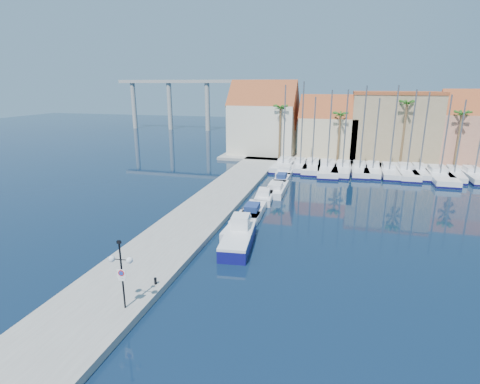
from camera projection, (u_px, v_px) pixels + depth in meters
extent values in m
plane|color=black|center=(264.00, 280.00, 26.08)|extent=(260.00, 260.00, 0.00)
cube|color=gray|center=(208.00, 207.00, 40.81)|extent=(6.00, 77.00, 0.50)
cube|color=gray|center=(372.00, 158.00, 67.96)|extent=(54.00, 16.00, 0.50)
cylinder|color=black|center=(122.00, 275.00, 21.43)|extent=(0.11, 0.11, 4.29)
cylinder|color=black|center=(116.00, 259.00, 21.20)|extent=(0.54, 0.11, 0.05)
cylinder|color=black|center=(125.00, 260.00, 21.12)|extent=(0.54, 0.11, 0.05)
sphere|color=white|center=(112.00, 259.00, 21.24)|extent=(0.39, 0.39, 0.39)
sphere|color=white|center=(130.00, 260.00, 21.08)|extent=(0.39, 0.39, 0.39)
cube|color=black|center=(119.00, 242.00, 20.86)|extent=(0.25, 0.15, 0.17)
cube|color=white|center=(121.00, 274.00, 21.34)|extent=(0.54, 0.09, 0.54)
cylinder|color=red|center=(121.00, 273.00, 21.30)|extent=(0.36, 0.05, 0.36)
cylinder|color=#1933A5|center=(121.00, 273.00, 21.29)|extent=(0.26, 0.04, 0.26)
cube|color=white|center=(122.00, 280.00, 21.44)|extent=(0.43, 0.08, 0.15)
cylinder|color=black|center=(155.00, 281.00, 24.56)|extent=(0.18, 0.18, 0.46)
cube|color=#10105F|center=(238.00, 241.00, 31.36)|extent=(2.94, 6.87, 1.00)
cube|color=white|center=(238.00, 234.00, 31.19)|extent=(2.94, 6.87, 0.22)
cube|color=white|center=(241.00, 222.00, 32.28)|extent=(1.63, 1.93, 1.22)
cube|color=white|center=(242.00, 226.00, 35.04)|extent=(2.23, 6.81, 0.80)
cube|color=white|center=(240.00, 221.00, 34.22)|extent=(1.54, 2.39, 0.60)
cube|color=white|center=(253.00, 212.00, 38.91)|extent=(2.13, 6.02, 0.80)
cube|color=navy|center=(252.00, 207.00, 38.16)|extent=(1.41, 2.13, 0.60)
cube|color=white|center=(264.00, 197.00, 44.17)|extent=(2.41, 5.90, 0.80)
cube|color=white|center=(264.00, 192.00, 43.44)|extent=(1.48, 2.13, 0.60)
cube|color=white|center=(276.00, 189.00, 47.24)|extent=(2.32, 6.95, 0.80)
cube|color=white|center=(276.00, 185.00, 46.40)|extent=(1.59, 2.44, 0.60)
cube|color=white|center=(282.00, 180.00, 52.06)|extent=(1.77, 5.50, 0.80)
cube|color=navy|center=(282.00, 176.00, 51.36)|extent=(1.23, 1.93, 0.60)
cube|color=white|center=(286.00, 171.00, 56.95)|extent=(2.25, 6.86, 0.80)
cube|color=white|center=(285.00, 168.00, 56.12)|extent=(1.55, 2.41, 0.60)
cube|color=white|center=(284.00, 165.00, 60.68)|extent=(3.13, 10.00, 1.00)
cube|color=#0F0E46|center=(284.00, 167.00, 60.77)|extent=(3.19, 10.06, 0.28)
cube|color=white|center=(285.00, 159.00, 61.36)|extent=(1.96, 3.06, 0.60)
cylinder|color=slate|center=(284.00, 125.00, 58.42)|extent=(0.20, 0.20, 12.11)
cube|color=white|center=(300.00, 166.00, 60.02)|extent=(2.81, 8.46, 1.00)
cube|color=#0F0E46|center=(300.00, 168.00, 60.11)|extent=(2.88, 8.52, 0.28)
cube|color=white|center=(301.00, 160.00, 60.58)|extent=(1.71, 2.61, 0.60)
cylinder|color=slate|center=(302.00, 124.00, 57.75)|extent=(0.20, 0.20, 12.60)
cube|color=white|center=(312.00, 167.00, 59.43)|extent=(2.71, 10.08, 1.00)
cube|color=#0F0E46|center=(312.00, 169.00, 59.52)|extent=(2.77, 10.14, 0.28)
cube|color=white|center=(313.00, 161.00, 60.14)|extent=(1.86, 3.03, 0.60)
cylinder|color=slate|center=(314.00, 132.00, 57.39)|extent=(0.20, 0.20, 10.37)
cube|color=white|center=(327.00, 169.00, 58.14)|extent=(3.65, 11.52, 1.00)
cube|color=#0F0E46|center=(327.00, 171.00, 58.22)|extent=(3.72, 11.58, 0.28)
cube|color=white|center=(327.00, 162.00, 58.98)|extent=(2.27, 3.53, 0.60)
cylinder|color=slate|center=(330.00, 129.00, 55.89)|extent=(0.20, 0.20, 11.39)
cube|color=white|center=(343.00, 169.00, 57.81)|extent=(3.41, 10.35, 1.00)
cube|color=#0F0E46|center=(342.00, 171.00, 57.90)|extent=(3.47, 10.41, 0.28)
cube|color=white|center=(344.00, 163.00, 58.51)|extent=(2.08, 3.18, 0.60)
cylinder|color=slate|center=(345.00, 129.00, 55.63)|extent=(0.20, 0.20, 11.46)
cube|color=white|center=(359.00, 170.00, 57.38)|extent=(2.69, 9.43, 1.00)
cube|color=#0F0E46|center=(359.00, 172.00, 57.47)|extent=(2.75, 9.49, 0.28)
cube|color=white|center=(359.00, 164.00, 58.03)|extent=(1.78, 2.85, 0.60)
cylinder|color=slate|center=(363.00, 128.00, 55.14)|extent=(0.20, 0.20, 12.01)
cube|color=white|center=(373.00, 170.00, 57.12)|extent=(3.19, 9.54, 1.00)
cube|color=#0F0E46|center=(372.00, 172.00, 57.21)|extent=(3.25, 9.60, 0.28)
cube|color=white|center=(373.00, 164.00, 57.75)|extent=(1.93, 2.94, 0.60)
cylinder|color=slate|center=(376.00, 134.00, 55.14)|extent=(0.20, 0.20, 10.26)
cube|color=white|center=(389.00, 172.00, 56.36)|extent=(2.59, 9.30, 1.00)
cube|color=#0F0E46|center=(388.00, 174.00, 56.45)|extent=(2.65, 9.36, 0.28)
cube|color=white|center=(389.00, 165.00, 57.00)|extent=(1.74, 2.81, 0.60)
cylinder|color=slate|center=(394.00, 128.00, 54.12)|extent=(0.20, 0.20, 12.07)
cube|color=white|center=(406.00, 172.00, 55.88)|extent=(2.77, 10.13, 1.00)
cube|color=#0F0E46|center=(406.00, 174.00, 55.96)|extent=(2.83, 10.19, 0.28)
cube|color=white|center=(405.00, 166.00, 56.59)|extent=(1.88, 3.05, 0.60)
cylinder|color=slate|center=(412.00, 131.00, 53.67)|extent=(0.20, 0.20, 11.50)
cube|color=white|center=(419.00, 172.00, 55.91)|extent=(2.56, 8.75, 1.00)
cube|color=#0F0E46|center=(418.00, 174.00, 56.00)|extent=(2.62, 8.81, 0.28)
cube|color=white|center=(418.00, 166.00, 56.48)|extent=(1.67, 2.66, 0.60)
cylinder|color=slate|center=(425.00, 132.00, 53.83)|extent=(0.20, 0.20, 11.16)
cube|color=white|center=(439.00, 175.00, 53.99)|extent=(3.11, 11.78, 1.00)
cube|color=#0F0E46|center=(438.00, 178.00, 54.08)|extent=(3.17, 11.84, 0.28)
cube|color=white|center=(438.00, 168.00, 54.86)|extent=(2.16, 3.54, 0.60)
cylinder|color=slate|center=(446.00, 135.00, 51.80)|extent=(0.20, 0.20, 10.85)
cube|color=white|center=(453.00, 175.00, 54.37)|extent=(2.96, 8.74, 1.00)
cube|color=#0F0E46|center=(453.00, 177.00, 54.46)|extent=(3.02, 8.81, 0.28)
cube|color=white|center=(453.00, 168.00, 54.93)|extent=(1.78, 2.70, 0.60)
cylinder|color=slate|center=(460.00, 137.00, 52.44)|extent=(0.20, 0.20, 10.17)
cube|color=white|center=(473.00, 176.00, 53.88)|extent=(2.63, 9.46, 1.00)
cube|color=#0F0E46|center=(472.00, 178.00, 53.97)|extent=(2.69, 9.52, 0.28)
cube|color=white|center=(472.00, 169.00, 54.54)|extent=(1.77, 2.86, 0.60)
cube|color=beige|center=(263.00, 129.00, 70.80)|extent=(12.00, 9.00, 9.00)
cube|color=maroon|center=(264.00, 105.00, 69.55)|extent=(12.30, 9.00, 9.00)
cube|color=beige|center=(328.00, 137.00, 68.03)|extent=(10.00, 8.00, 7.00)
cube|color=maroon|center=(329.00, 117.00, 67.06)|extent=(10.30, 8.00, 8.00)
cube|color=#9B865F|center=(393.00, 127.00, 65.61)|extent=(14.00, 10.00, 11.00)
cube|color=maroon|center=(397.00, 93.00, 64.02)|extent=(14.20, 10.20, 0.50)
cube|color=tan|center=(470.00, 139.00, 62.06)|extent=(10.00, 8.00, 8.00)
cube|color=maroon|center=(474.00, 114.00, 60.95)|extent=(10.30, 8.00, 8.00)
cylinder|color=brown|center=(280.00, 133.00, 65.15)|extent=(0.36, 0.36, 9.00)
sphere|color=#29621C|center=(281.00, 108.00, 63.94)|extent=(2.60, 2.60, 2.60)
cylinder|color=brown|center=(339.00, 138.00, 62.75)|extent=(0.36, 0.36, 8.00)
sphere|color=#29621C|center=(340.00, 115.00, 61.68)|extent=(2.60, 2.60, 2.60)
cylinder|color=brown|center=(404.00, 134.00, 59.94)|extent=(0.36, 0.36, 10.00)
sphere|color=#29621C|center=(407.00, 103.00, 58.59)|extent=(2.60, 2.60, 2.60)
cylinder|color=brown|center=(458.00, 141.00, 58.11)|extent=(0.36, 0.36, 8.50)
sphere|color=#29621C|center=(463.00, 114.00, 56.98)|extent=(2.60, 2.60, 2.60)
cube|color=#9E9E99|center=(194.00, 81.00, 107.85)|extent=(48.00, 2.20, 0.90)
cylinder|color=#9E9E99|center=(134.00, 105.00, 114.86)|extent=(1.40, 1.40, 14.00)
cylinder|color=#9E9E99|center=(170.00, 106.00, 111.81)|extent=(1.40, 1.40, 14.00)
cylinder|color=#9E9E99|center=(207.00, 106.00, 108.77)|extent=(1.40, 1.40, 14.00)
cylinder|color=#9E9E99|center=(247.00, 107.00, 105.73)|extent=(1.40, 1.40, 14.00)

